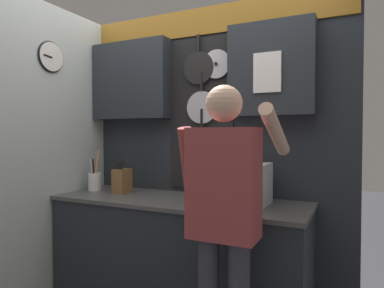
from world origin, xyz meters
TOP-DOWN VIEW (x-y plane):
  - base_cabinet_counter at (0.00, -0.00)m, footprint 2.00×0.67m
  - back_wall_unit at (-0.01, 0.30)m, footprint 2.57×0.22m
  - side_wall at (-1.02, -0.38)m, footprint 0.07×1.60m
  - microwave at (0.44, 0.02)m, footprint 0.51×0.37m
  - knife_block at (-0.55, 0.03)m, footprint 0.11×0.15m
  - utensil_crock at (-0.85, 0.03)m, footprint 0.11×0.11m
  - person at (0.59, -0.54)m, footprint 0.54×0.62m

SIDE VIEW (x-z plane):
  - base_cabinet_counter at x=0.00m, z-range 0.00..0.89m
  - utensil_crock at x=-0.85m, z-range 0.80..1.16m
  - person at x=0.59m, z-range 0.16..1.83m
  - knife_block at x=-0.55m, z-range 0.86..1.14m
  - microwave at x=0.44m, z-range 0.89..1.19m
  - side_wall at x=-1.02m, z-range 0.01..2.46m
  - back_wall_unit at x=-0.01m, z-range 0.28..2.73m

